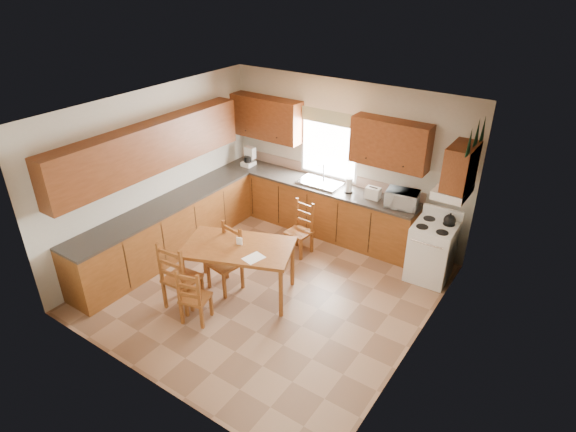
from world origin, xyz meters
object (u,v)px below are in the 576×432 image
Objects in this scene: dining_table at (240,270)px; chair_far_right at (224,260)px; stove at (431,252)px; microwave at (402,199)px; chair_near_left at (181,274)px; chair_far_left at (299,229)px; chair_near_right at (195,294)px.

dining_table is 1.51× the size of chair_far_right.
microwave is (-0.66, 0.28, 0.61)m from stove.
chair_near_left is 2.17m from chair_far_left.
chair_far_left is at bearing -158.65° from microwave.
chair_near_right is at bearing -69.92° from chair_far_right.
chair_near_right is 0.79m from chair_far_right.
chair_far_right is (-0.26, -0.03, 0.10)m from dining_table.
chair_far_right is (-0.15, 0.77, 0.08)m from chair_near_right.
dining_table is 0.28m from chair_far_right.
chair_near_right is at bearing 155.21° from chair_near_left.
chair_near_left is 0.41m from chair_near_right.
microwave reaches higher than stove.
microwave is at bearing 35.55° from chair_far_left.
stove is at bearing 48.95° from chair_far_right.
chair_near_left is at bearing -148.06° from dining_table.
chair_near_right is 0.85× the size of chair_far_right.
chair_near_right reaches higher than dining_table.
chair_near_left is at bearing -133.75° from microwave.
chair_near_right is 2.23m from chair_far_left.
chair_near_left reaches higher than stove.
chair_near_left reaches higher than dining_table.
dining_table is (-1.49, -2.25, -0.65)m from microwave.
chair_near_left is (-2.64, -2.64, 0.08)m from stove.
stove is 2.12m from chair_far_left.
microwave is at bearing 34.74° from dining_table.
chair_near_left reaches higher than chair_far_left.
chair_far_right is at bearing -143.02° from stove.
microwave is at bearing -133.99° from chair_near_right.
chair_near_left is (-0.49, -0.67, 0.12)m from dining_table.
microwave is 0.30× the size of dining_table.
stove is 2.92m from dining_table.
dining_table is 1.78× the size of chair_near_right.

